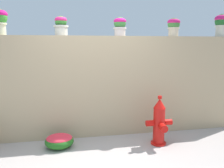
# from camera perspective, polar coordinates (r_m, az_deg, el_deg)

# --- Properties ---
(ground_plane) EXTENTS (24.00, 24.00, 0.00)m
(ground_plane) POSITION_cam_1_polar(r_m,az_deg,el_deg) (3.83, -2.15, -18.05)
(ground_plane) COLOR #A29893
(stone_wall) EXTENTS (6.20, 0.34, 1.94)m
(stone_wall) POSITION_cam_1_polar(r_m,az_deg,el_deg) (4.60, -4.43, -0.57)
(stone_wall) COLOR tan
(stone_wall) RESTS_ON ground
(potted_plant_2) EXTENTS (0.27, 0.27, 0.36)m
(potted_plant_2) POSITION_cam_1_polar(r_m,az_deg,el_deg) (4.55, -12.28, 13.84)
(potted_plant_2) COLOR beige
(potted_plant_2) RESTS_ON stone_wall
(potted_plant_3) EXTENTS (0.25, 0.25, 0.35)m
(potted_plant_3) POSITION_cam_1_polar(r_m,az_deg,el_deg) (4.62, 1.93, 14.08)
(potted_plant_3) COLOR beige
(potted_plant_3) RESTS_ON stone_wall
(potted_plant_4) EXTENTS (0.25, 0.25, 0.36)m
(potted_plant_4) POSITION_cam_1_polar(r_m,az_deg,el_deg) (4.96, 14.74, 13.59)
(potted_plant_4) COLOR beige
(potted_plant_4) RESTS_ON stone_wall
(potted_plant_5) EXTENTS (0.31, 0.31, 0.47)m
(potted_plant_5) POSITION_cam_1_polar(r_m,az_deg,el_deg) (5.54, 25.20, 13.26)
(potted_plant_5) COLOR beige
(potted_plant_5) RESTS_ON stone_wall
(fire_hydrant) EXTENTS (0.48, 0.39, 0.89)m
(fire_hydrant) POSITION_cam_1_polar(r_m,az_deg,el_deg) (4.31, 11.39, -9.20)
(fire_hydrant) COLOR red
(fire_hydrant) RESTS_ON ground
(flower_bush_left) EXTENTS (0.49, 0.45, 0.24)m
(flower_bush_left) POSITION_cam_1_polar(r_m,az_deg,el_deg) (4.30, -12.66, -13.24)
(flower_bush_left) COLOR #22621D
(flower_bush_left) RESTS_ON ground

